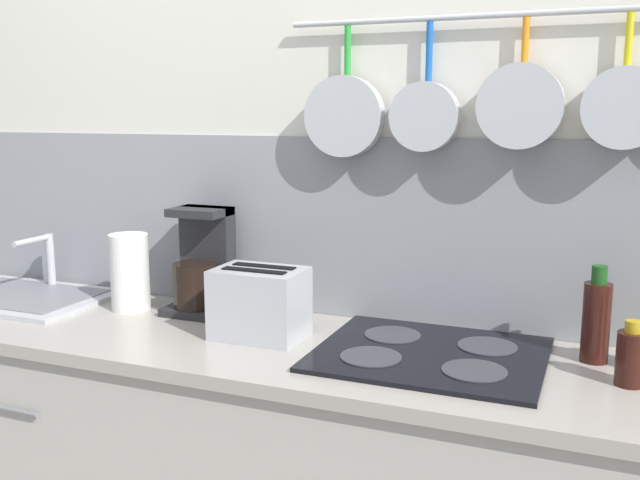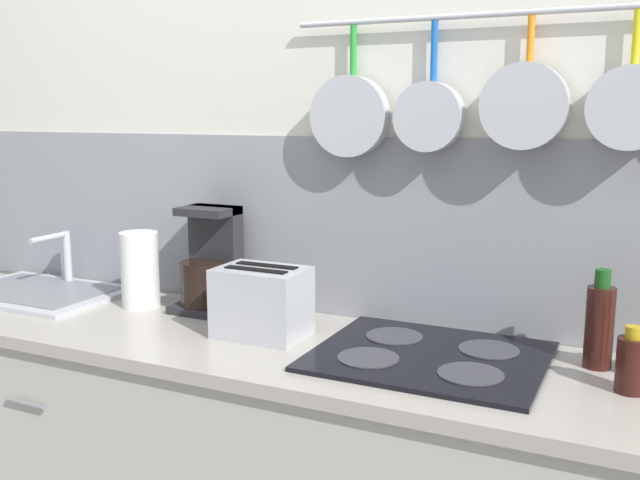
# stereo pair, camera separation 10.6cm
# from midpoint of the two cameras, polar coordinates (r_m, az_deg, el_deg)

# --- Properties ---
(wall_back) EXTENTS (7.20, 0.16, 2.60)m
(wall_back) POSITION_cam_midpoint_polar(r_m,az_deg,el_deg) (2.15, 1.74, 4.24)
(wall_back) COLOR silver
(wall_back) RESTS_ON ground_plane
(countertop) EXTENTS (2.53, 0.58, 0.03)m
(countertop) POSITION_cam_midpoint_polar(r_m,az_deg,el_deg) (1.94, -2.40, -8.46)
(countertop) COLOR #A59E93
(countertop) RESTS_ON cabinet_base
(sink_basin) EXTENTS (0.57, 0.39, 0.19)m
(sink_basin) POSITION_cam_midpoint_polar(r_m,az_deg,el_deg) (2.55, -20.54, -3.79)
(sink_basin) COLOR #B7BABF
(sink_basin) RESTS_ON countertop
(paper_towel_roll) EXTENTS (0.12, 0.12, 0.24)m
(paper_towel_roll) POSITION_cam_midpoint_polar(r_m,az_deg,el_deg) (2.28, -12.93, -2.34)
(paper_towel_roll) COLOR white
(paper_towel_roll) RESTS_ON countertop
(coffee_maker) EXTENTS (0.18, 0.17, 0.32)m
(coffee_maker) POSITION_cam_midpoint_polar(r_m,az_deg,el_deg) (2.21, -7.43, -2.23)
(coffee_maker) COLOR #262628
(coffee_maker) RESTS_ON countertop
(toaster) EXTENTS (0.26, 0.17, 0.19)m
(toaster) POSITION_cam_midpoint_polar(r_m,az_deg,el_deg) (1.94, -3.11, -5.00)
(toaster) COLOR #B7BABF
(toaster) RESTS_ON countertop
(cooktop) EXTENTS (0.56, 0.47, 0.01)m
(cooktop) POSITION_cam_midpoint_polar(r_m,az_deg,el_deg) (1.82, 10.43, -9.13)
(cooktop) COLOR black
(cooktop) RESTS_ON countertop
(bottle_cooking_wine) EXTENTS (0.07, 0.07, 0.24)m
(bottle_cooking_wine) POSITION_cam_midpoint_polar(r_m,az_deg,el_deg) (1.85, 23.02, -6.26)
(bottle_cooking_wine) COLOR #33140F
(bottle_cooking_wine) RESTS_ON countertop
(bottle_sesame_oil) EXTENTS (0.06, 0.06, 0.15)m
(bottle_sesame_oil) POSITION_cam_midpoint_polar(r_m,az_deg,el_deg) (1.73, 25.28, -8.93)
(bottle_sesame_oil) COLOR #33140F
(bottle_sesame_oil) RESTS_ON countertop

